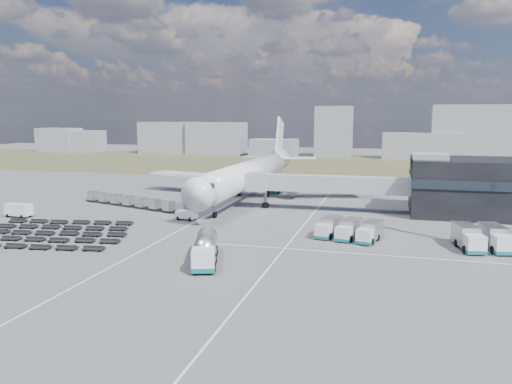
# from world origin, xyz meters

# --- Properties ---
(ground) EXTENTS (420.00, 420.00, 0.00)m
(ground) POSITION_xyz_m (0.00, 0.00, 0.00)
(ground) COLOR #565659
(ground) RESTS_ON ground
(grass_strip) EXTENTS (420.00, 90.00, 0.01)m
(grass_strip) POSITION_xyz_m (0.00, 110.00, 0.01)
(grass_strip) COLOR brown
(grass_strip) RESTS_ON ground
(lane_markings) EXTENTS (47.12, 110.00, 0.01)m
(lane_markings) POSITION_xyz_m (9.77, 3.00, 0.01)
(lane_markings) COLOR silver
(lane_markings) RESTS_ON ground
(terminal) EXTENTS (30.40, 16.40, 11.00)m
(terminal) POSITION_xyz_m (47.77, 23.96, 5.25)
(terminal) COLOR black
(terminal) RESTS_ON ground
(jet_bridge) EXTENTS (30.30, 3.80, 7.05)m
(jet_bridge) POSITION_xyz_m (15.90, 20.42, 5.05)
(jet_bridge) COLOR #939399
(jet_bridge) RESTS_ON ground
(airliner) EXTENTS (51.59, 64.53, 17.62)m
(airliner) POSITION_xyz_m (0.00, 32.38, 5.29)
(airliner) COLOR white
(airliner) RESTS_ON ground
(skyline) EXTENTS (272.58, 23.77, 22.18)m
(skyline) POSITION_xyz_m (21.78, 149.71, 8.90)
(skyline) COLOR gray
(skyline) RESTS_ON ground
(fuel_tanker) EXTENTS (5.73, 10.84, 3.40)m
(fuel_tanker) POSITION_xyz_m (8.09, -16.85, 1.70)
(fuel_tanker) COLOR white
(fuel_tanker) RESTS_ON ground
(pushback_tug) EXTENTS (3.64, 2.41, 1.51)m
(pushback_tug) POSITION_xyz_m (-4.00, 5.92, 0.76)
(pushback_tug) COLOR white
(pushback_tug) RESTS_ON ground
(utility_van) EXTENTS (4.62, 2.29, 2.39)m
(utility_van) POSITION_xyz_m (-33.36, 0.45, 1.20)
(utility_van) COLOR white
(utility_van) RESTS_ON ground
(catering_truck) EXTENTS (4.29, 6.29, 2.67)m
(catering_truck) POSITION_xyz_m (4.66, 40.52, 1.37)
(catering_truck) COLOR white
(catering_truck) RESTS_ON ground
(service_trucks_near) EXTENTS (9.60, 8.14, 2.52)m
(service_trucks_near) POSITION_xyz_m (23.80, -0.25, 1.37)
(service_trucks_near) COLOR white
(service_trucks_near) RESTS_ON ground
(service_trucks_far) EXTENTS (7.19, 8.14, 2.88)m
(service_trucks_far) POSITION_xyz_m (41.33, -1.63, 1.57)
(service_trucks_far) COLOR white
(service_trucks_far) RESTS_ON ground
(uld_row) EXTENTS (26.77, 10.45, 1.87)m
(uld_row) POSITION_xyz_m (-18.22, 14.14, 1.12)
(uld_row) COLOR black
(uld_row) RESTS_ON ground
(baggage_dollies) EXTENTS (26.77, 20.21, 0.66)m
(baggage_dollies) POSITION_xyz_m (-20.07, -9.93, 0.33)
(baggage_dollies) COLOR black
(baggage_dollies) RESTS_ON ground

